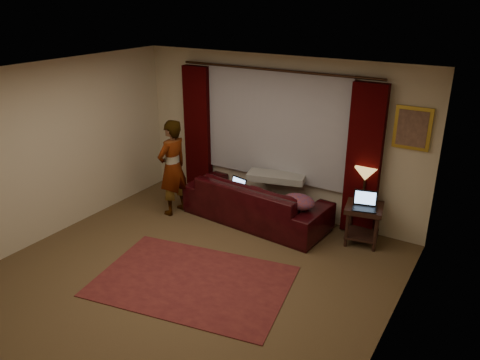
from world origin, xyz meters
name	(u,v)px	position (x,y,z in m)	size (l,w,h in m)	color
floor	(186,279)	(0.00, 0.00, -0.01)	(5.00, 5.00, 0.01)	brown
ceiling	(176,78)	(0.00, 0.00, 2.60)	(5.00, 5.00, 0.02)	silver
wall_back	(276,136)	(0.00, 2.50, 1.30)	(5.00, 0.02, 2.60)	beige
wall_left	(46,153)	(-2.50, 0.00, 1.30)	(0.02, 5.00, 2.60)	beige
wall_right	(390,240)	(2.50, 0.00, 1.30)	(0.02, 5.00, 2.60)	beige
sheer_curtain	(275,125)	(0.00, 2.44, 1.50)	(2.50, 0.05, 1.80)	#9E9DA6
drape_left	(198,132)	(-1.50, 2.39, 1.18)	(0.50, 0.14, 2.30)	black
drape_right	(364,161)	(1.50, 2.39, 1.18)	(0.50, 0.14, 2.30)	black
curtain_rod	(275,70)	(0.00, 2.39, 2.38)	(0.04, 0.04, 3.40)	#311E12
picture_frame	(413,128)	(2.10, 2.47, 1.75)	(0.50, 0.04, 0.60)	gold
sofa	(256,194)	(-0.05, 1.94, 0.48)	(2.38, 1.03, 0.96)	black
throw_blanket	(277,162)	(0.16, 2.23, 0.97)	(0.92, 0.37, 0.11)	gray
clothing_pile	(298,202)	(0.76, 1.77, 0.59)	(0.51, 0.39, 0.21)	brown
laptop_sofa	(234,186)	(-0.37, 1.79, 0.59)	(0.30, 0.33, 0.22)	black
area_rug	(193,281)	(0.12, -0.01, 0.01)	(2.45, 1.63, 0.01)	maroon
end_table	(363,224)	(1.65, 2.13, 0.30)	(0.52, 0.52, 0.60)	black
tiffany_lamp	(364,184)	(1.57, 2.29, 0.86)	(0.33, 0.33, 0.52)	olive
laptop_table	(365,202)	(1.68, 2.01, 0.72)	(0.33, 0.36, 0.24)	black
person	(173,168)	(-1.38, 1.50, 0.81)	(0.47, 0.47, 1.61)	gray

